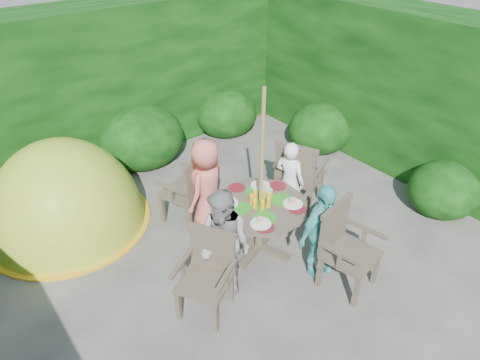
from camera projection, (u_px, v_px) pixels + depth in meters
ground at (235, 290)px, 4.97m from camera, size 60.00×60.00×0.00m
hedge_enclosure at (167, 152)px, 5.16m from camera, size 9.00×9.00×2.50m
patio_table at (260, 211)px, 5.26m from camera, size 1.55×1.55×0.85m
parasol_pole at (261, 177)px, 4.98m from camera, size 0.06×0.06×2.20m
garden_chair_right at (298, 173)px, 6.04m from camera, size 0.76×0.80×1.05m
garden_chair_left at (208, 272)px, 4.54m from camera, size 0.70×0.73×0.93m
garden_chair_back at (190, 188)px, 5.77m from camera, size 0.76×0.72×1.02m
garden_chair_front at (345, 246)px, 4.82m from camera, size 0.69×0.63×1.01m
child_right at (289, 181)px, 5.83m from camera, size 0.40×0.50×1.18m
child_left at (224, 244)px, 4.65m from camera, size 0.68×0.77×1.33m
child_back at (207, 186)px, 5.56m from camera, size 0.78×0.68×1.35m
child_front at (321, 232)px, 4.89m from camera, size 0.75×0.36×1.25m
dome_tent at (71, 224)px, 5.98m from camera, size 2.31×2.31×2.51m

